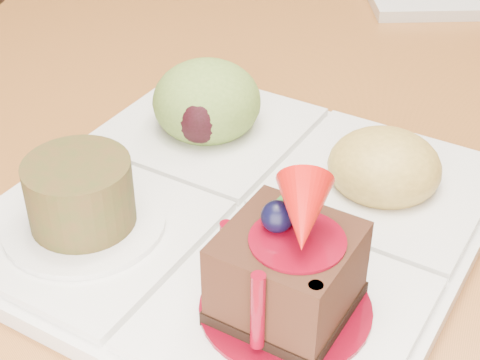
# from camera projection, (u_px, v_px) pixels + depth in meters

# --- Properties ---
(ground) EXTENTS (6.00, 6.00, 0.00)m
(ground) POSITION_uv_depth(u_px,v_px,m) (390.00, 321.00, 1.42)
(ground) COLOR #502817
(sampler_plate) EXTENTS (0.37, 0.37, 0.11)m
(sampler_plate) POSITION_uv_depth(u_px,v_px,m) (241.00, 192.00, 0.47)
(sampler_plate) COLOR silver
(sampler_plate) RESTS_ON dining_table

